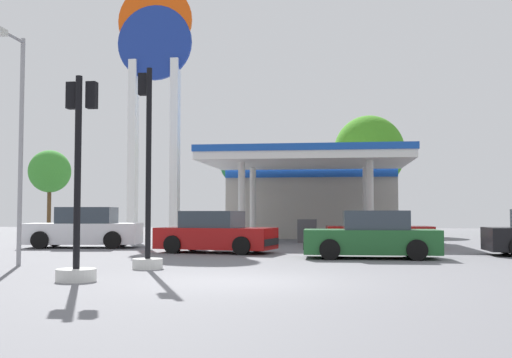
% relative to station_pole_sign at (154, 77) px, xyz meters
% --- Properties ---
extents(ground_plane, '(90.00, 90.00, 0.00)m').
position_rel_station_pole_sign_xyz_m(ground_plane, '(6.94, -16.93, -8.19)').
color(ground_plane, slate).
rests_on(ground_plane, ground).
extents(gas_station, '(9.67, 13.21, 4.38)m').
position_rel_station_pole_sign_xyz_m(gas_station, '(7.59, 5.53, -5.87)').
color(gas_station, '#ADA89E').
rests_on(gas_station, ground).
extents(station_pole_sign, '(3.77, 0.56, 12.94)m').
position_rel_station_pole_sign_xyz_m(station_pole_sign, '(0.00, 0.00, 0.00)').
color(station_pole_sign, white).
rests_on(station_pole_sign, ground).
extents(car_0, '(4.80, 2.57, 1.64)m').
position_rel_station_pole_sign_xyz_m(car_0, '(-1.21, -5.60, -7.45)').
color(car_0, black).
rests_on(car_0, ground).
extents(car_2, '(4.21, 2.09, 1.47)m').
position_rel_station_pole_sign_xyz_m(car_2, '(10.61, -4.71, -7.52)').
color(car_2, black).
rests_on(car_2, ground).
extents(car_3, '(4.20, 1.99, 1.49)m').
position_rel_station_pole_sign_xyz_m(car_3, '(10.07, -10.03, -7.52)').
color(car_3, black).
rests_on(car_3, ground).
extents(car_4, '(4.39, 2.49, 1.48)m').
position_rel_station_pole_sign_xyz_m(car_4, '(4.72, -8.06, -7.52)').
color(car_4, black).
rests_on(car_4, ground).
extents(traffic_signal_0, '(0.83, 0.83, 4.31)m').
position_rel_station_pole_sign_xyz_m(traffic_signal_0, '(3.63, -17.37, -6.74)').
color(traffic_signal_0, silver).
rests_on(traffic_signal_0, ground).
extents(traffic_signal_1, '(0.76, 0.76, 5.14)m').
position_rel_station_pole_sign_xyz_m(traffic_signal_1, '(4.22, -14.45, -6.63)').
color(traffic_signal_1, silver).
rests_on(traffic_signal_1, ground).
extents(tree_0, '(2.83, 2.83, 5.65)m').
position_rel_station_pole_sign_xyz_m(tree_0, '(-10.34, 10.10, -4.00)').
color(tree_0, brown).
rests_on(tree_0, ground).
extents(tree_1, '(2.82, 2.82, 5.66)m').
position_rel_station_pole_sign_xyz_m(tree_1, '(2.58, 11.87, -3.75)').
color(tree_1, brown).
rests_on(tree_1, ground).
extents(tree_2, '(4.63, 4.63, 7.79)m').
position_rel_station_pole_sign_xyz_m(tree_2, '(11.13, 11.41, -2.85)').
color(tree_2, brown).
rests_on(tree_2, ground).
extents(corner_streetlamp, '(0.24, 1.48, 6.16)m').
position_rel_station_pole_sign_xyz_m(corner_streetlamp, '(0.56, -14.29, -4.43)').
color(corner_streetlamp, gray).
rests_on(corner_streetlamp, ground).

